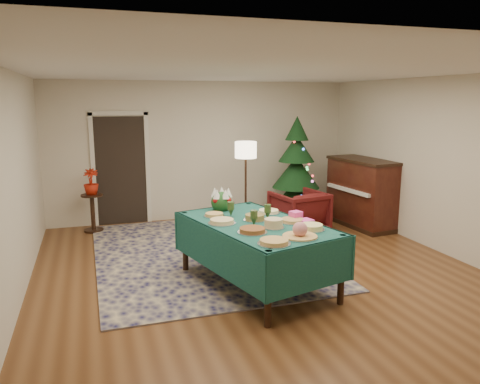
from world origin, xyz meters
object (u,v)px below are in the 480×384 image
object	(u,v)px
floor_lamp	(246,155)
potted_plant	(91,187)
gift_box	(296,216)
buffet_table	(257,236)
armchair	(299,211)
piano	(362,193)
christmas_tree	(296,175)
side_table	(93,214)

from	to	relation	value
floor_lamp	potted_plant	size ratio (longest dim) A/B	3.50
gift_box	floor_lamp	size ratio (longest dim) A/B	0.08
buffet_table	armchair	bearing A→B (deg)	52.78
buffet_table	piano	bearing A→B (deg)	36.74
christmas_tree	armchair	bearing A→B (deg)	-110.88
armchair	potted_plant	bearing A→B (deg)	-30.20
christmas_tree	piano	xyz separation A→B (m)	(1.03, -0.73, -0.30)
side_table	christmas_tree	distance (m)	3.87
buffet_table	side_table	xyz separation A→B (m)	(-1.95, 3.28, -0.34)
gift_box	side_table	world-z (taller)	gift_box
floor_lamp	side_table	world-z (taller)	floor_lamp
gift_box	armchair	xyz separation A→B (m)	(0.99, 2.01, -0.46)
armchair	piano	distance (m)	1.39
armchair	christmas_tree	bearing A→B (deg)	-120.58
side_table	piano	xyz separation A→B (m)	(4.83, -1.14, 0.29)
buffet_table	floor_lamp	xyz separation A→B (m)	(0.73, 2.61, 0.69)
gift_box	floor_lamp	xyz separation A→B (m)	(0.20, 2.63, 0.47)
potted_plant	gift_box	bearing A→B (deg)	-53.17
gift_box	floor_lamp	world-z (taller)	floor_lamp
buffet_table	christmas_tree	bearing A→B (deg)	57.27
christmas_tree	gift_box	bearing A→B (deg)	-114.61
armchair	floor_lamp	xyz separation A→B (m)	(-0.78, 0.62, 0.94)
piano	potted_plant	bearing A→B (deg)	166.74
gift_box	piano	bearing A→B (deg)	42.62
floor_lamp	armchair	bearing A→B (deg)	-38.23
christmas_tree	potted_plant	bearing A→B (deg)	173.95
buffet_table	potted_plant	world-z (taller)	potted_plant
side_table	piano	world-z (taller)	piano
gift_box	piano	distance (m)	3.21
gift_box	potted_plant	world-z (taller)	gift_box
side_table	piano	bearing A→B (deg)	-13.26
armchair	christmas_tree	size ratio (longest dim) A/B	0.42
floor_lamp	piano	bearing A→B (deg)	-12.10
christmas_tree	piano	distance (m)	1.30
armchair	piano	world-z (taller)	piano
buffet_table	piano	distance (m)	3.59
potted_plant	christmas_tree	size ratio (longest dim) A/B	0.23
gift_box	piano	xyz separation A→B (m)	(2.35, 2.17, -0.27)
gift_box	side_table	distance (m)	4.16
piano	gift_box	bearing A→B (deg)	-137.38
gift_box	potted_plant	xyz separation A→B (m)	(-2.47, 3.30, -0.08)
piano	buffet_table	bearing A→B (deg)	-143.26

